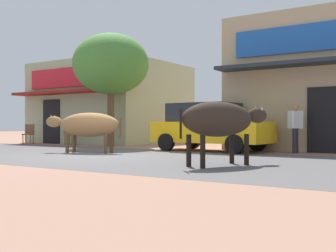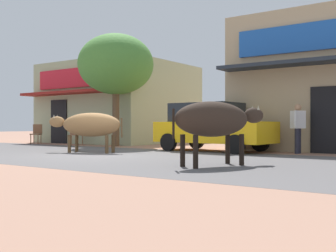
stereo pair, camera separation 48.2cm
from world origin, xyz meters
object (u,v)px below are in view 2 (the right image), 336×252
(cafe_chair_near_tree, at_px, (37,133))
(cafe_chair_by_doorway, at_px, (76,133))
(cow_far_dark, at_px, (215,120))
(parked_hatchback_car, at_px, (212,126))
(pedestrian_by_shop, at_px, (298,125))
(cow_near_brown, at_px, (90,125))
(roadside_tree, at_px, (116,65))

(cafe_chair_near_tree, xyz_separation_m, cafe_chair_by_doorway, (2.40, 0.27, 0.00))
(cow_far_dark, xyz_separation_m, cafe_chair_near_tree, (-12.03, 4.58, -0.49))
(parked_hatchback_car, height_order, pedestrian_by_shop, parked_hatchback_car)
(parked_hatchback_car, height_order, cow_near_brown, parked_hatchback_car)
(roadside_tree, bearing_deg, cow_far_dark, -33.98)
(cafe_chair_by_doorway, bearing_deg, cow_far_dark, -26.73)
(cow_far_dark, distance_m, cafe_chair_by_doorway, 10.80)
(roadside_tree, distance_m, pedestrian_by_shop, 8.00)
(cow_far_dark, relative_size, cafe_chair_near_tree, 2.67)
(cow_far_dark, distance_m, pedestrian_by_shop, 4.92)
(cow_near_brown, bearing_deg, pedestrian_by_shop, 30.72)
(cow_far_dark, bearing_deg, cow_near_brown, 164.11)
(cafe_chair_by_doorway, bearing_deg, cafe_chair_near_tree, -173.61)
(cow_near_brown, bearing_deg, cafe_chair_by_doorway, 141.93)
(roadside_tree, xyz_separation_m, pedestrian_by_shop, (7.60, -0.03, -2.50))
(pedestrian_by_shop, relative_size, cafe_chair_by_doorway, 1.68)
(parked_hatchback_car, distance_m, cow_near_brown, 4.09)
(cow_near_brown, xyz_separation_m, cow_far_dark, (5.40, -1.54, 0.12))
(cow_near_brown, distance_m, cafe_chair_by_doorway, 5.39)
(parked_hatchback_car, xyz_separation_m, cafe_chair_by_doorway, (-7.11, 0.41, -0.33))
(parked_hatchback_car, xyz_separation_m, cow_near_brown, (-2.88, -2.90, 0.05))
(cow_far_dark, relative_size, cafe_chair_by_doorway, 2.67)
(parked_hatchback_car, bearing_deg, cow_far_dark, -60.42)
(cow_far_dark, relative_size, pedestrian_by_shop, 1.58)
(cow_far_dark, bearing_deg, roadside_tree, 146.02)
(roadside_tree, bearing_deg, cafe_chair_near_tree, -175.65)
(parked_hatchback_car, relative_size, cafe_chair_by_doorway, 4.45)
(cow_far_dark, height_order, cafe_chair_near_tree, cow_far_dark)
(cow_far_dark, height_order, pedestrian_by_shop, pedestrian_by_shop)
(cow_near_brown, relative_size, cafe_chair_by_doorway, 2.80)
(parked_hatchback_car, bearing_deg, cafe_chair_near_tree, 179.12)
(cow_near_brown, relative_size, cafe_chair_near_tree, 2.80)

